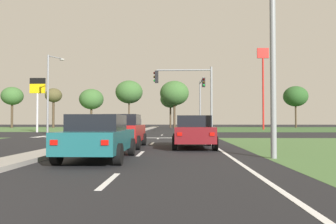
% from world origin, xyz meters
% --- Properties ---
extents(ground_plane, '(200.00, 200.00, 0.00)m').
position_xyz_m(ground_plane, '(0.00, 30.00, 0.00)').
color(ground_plane, black).
extents(grass_verge_far_left, '(35.00, 35.00, 0.01)m').
position_xyz_m(grass_verge_far_left, '(-25.50, 54.50, 0.00)').
color(grass_verge_far_left, '#476B38').
rests_on(grass_verge_far_left, ground).
extents(grass_verge_far_right, '(35.00, 35.00, 0.01)m').
position_xyz_m(grass_verge_far_right, '(25.50, 54.50, 0.00)').
color(grass_verge_far_right, '#385B2D').
rests_on(grass_verge_far_right, ground).
extents(median_island_near, '(1.20, 22.00, 0.14)m').
position_xyz_m(median_island_near, '(0.00, 11.00, 0.07)').
color(median_island_near, gray).
rests_on(median_island_near, ground).
extents(median_island_far, '(1.20, 36.00, 0.14)m').
position_xyz_m(median_island_far, '(0.00, 55.00, 0.07)').
color(median_island_far, gray).
rests_on(median_island_far, ground).
extents(lane_dash_near, '(0.14, 2.00, 0.01)m').
position_xyz_m(lane_dash_near, '(3.50, 4.39, 0.01)').
color(lane_dash_near, silver).
rests_on(lane_dash_near, ground).
extents(lane_dash_second, '(0.14, 2.00, 0.01)m').
position_xyz_m(lane_dash_second, '(3.50, 10.39, 0.01)').
color(lane_dash_second, silver).
rests_on(lane_dash_second, ground).
extents(lane_dash_third, '(0.14, 2.00, 0.01)m').
position_xyz_m(lane_dash_third, '(3.50, 16.39, 0.01)').
color(lane_dash_third, silver).
rests_on(lane_dash_third, ground).
extents(lane_dash_fourth, '(0.14, 2.00, 0.01)m').
position_xyz_m(lane_dash_fourth, '(3.50, 22.39, 0.01)').
color(lane_dash_fourth, silver).
rests_on(lane_dash_fourth, ground).
extents(lane_dash_fifth, '(0.14, 2.00, 0.01)m').
position_xyz_m(lane_dash_fifth, '(3.50, 28.39, 0.01)').
color(lane_dash_fifth, silver).
rests_on(lane_dash_fifth, ground).
extents(edge_line_right, '(0.14, 24.00, 0.01)m').
position_xyz_m(edge_line_right, '(6.85, 12.00, 0.01)').
color(edge_line_right, silver).
rests_on(edge_line_right, ground).
extents(stop_bar_near, '(6.40, 0.50, 0.01)m').
position_xyz_m(stop_bar_near, '(3.80, 23.00, 0.01)').
color(stop_bar_near, silver).
rests_on(stop_bar_near, ground).
extents(crosswalk_bar_near, '(0.70, 2.80, 0.01)m').
position_xyz_m(crosswalk_bar_near, '(-6.40, 24.80, 0.01)').
color(crosswalk_bar_near, silver).
rests_on(crosswalk_bar_near, ground).
extents(crosswalk_bar_second, '(0.70, 2.80, 0.01)m').
position_xyz_m(crosswalk_bar_second, '(-5.25, 24.80, 0.01)').
color(crosswalk_bar_second, silver).
rests_on(crosswalk_bar_second, ground).
extents(crosswalk_bar_third, '(0.70, 2.80, 0.01)m').
position_xyz_m(crosswalk_bar_third, '(-4.10, 24.80, 0.01)').
color(crosswalk_bar_third, silver).
rests_on(crosswalk_bar_third, ground).
extents(crosswalk_bar_fourth, '(0.70, 2.80, 0.01)m').
position_xyz_m(crosswalk_bar_fourth, '(-2.95, 24.80, 0.01)').
color(crosswalk_bar_fourth, silver).
rests_on(crosswalk_bar_fourth, ground).
extents(crosswalk_bar_fifth, '(0.70, 2.80, 0.01)m').
position_xyz_m(crosswalk_bar_fifth, '(-1.80, 24.80, 0.01)').
color(crosswalk_bar_fifth, silver).
rests_on(crosswalk_bar_fifth, ground).
extents(crosswalk_bar_sixth, '(0.70, 2.80, 0.01)m').
position_xyz_m(crosswalk_bar_sixth, '(-0.65, 24.80, 0.01)').
color(crosswalk_bar_sixth, silver).
rests_on(crosswalk_bar_sixth, ground).
extents(car_maroon_near, '(1.99, 4.52, 1.54)m').
position_xyz_m(car_maroon_near, '(5.72, 13.37, 0.79)').
color(car_maroon_near, maroon).
rests_on(car_maroon_near, ground).
extents(car_black_second, '(4.29, 2.00, 1.49)m').
position_xyz_m(car_black_second, '(-2.44, 29.52, 0.76)').
color(car_black_second, black).
rests_on(car_black_second, ground).
extents(car_teal_third, '(2.02, 4.40, 1.49)m').
position_xyz_m(car_teal_third, '(2.34, 8.29, 0.76)').
color(car_teal_third, '#19565B').
rests_on(car_teal_third, ground).
extents(car_red_fourth, '(1.96, 4.34, 1.61)m').
position_xyz_m(car_red_fourth, '(2.30, 13.58, 0.82)').
color(car_red_fourth, '#A31919').
rests_on(car_red_fourth, ground).
extents(traffic_signal_far_right, '(0.32, 5.76, 6.01)m').
position_xyz_m(traffic_signal_far_right, '(7.60, 34.55, 4.19)').
color(traffic_signal_far_right, gray).
rests_on(traffic_signal_far_right, ground).
extents(traffic_signal_near_right, '(4.64, 0.32, 5.55)m').
position_xyz_m(traffic_signal_near_right, '(5.92, 23.40, 3.83)').
color(traffic_signal_near_right, gray).
rests_on(traffic_signal_near_right, ground).
extents(street_lamp_near, '(0.74, 1.86, 9.18)m').
position_xyz_m(street_lamp_near, '(8.30, 9.02, 5.10)').
color(street_lamp_near, gray).
rests_on(street_lamp_near, ground).
extents(street_lamp_second, '(1.27, 1.78, 8.07)m').
position_xyz_m(street_lamp_second, '(-8.17, 31.01, 4.55)').
color(street_lamp_second, gray).
rests_on(street_lamp_second, ground).
extents(pedestrian_at_median, '(0.34, 0.34, 1.69)m').
position_xyz_m(pedestrian_at_median, '(0.07, 40.43, 1.16)').
color(pedestrian_at_median, '#9E8966').
rests_on(pedestrian_at_median, median_island_far).
extents(fastfood_pole_sign, '(1.80, 0.40, 12.84)m').
position_xyz_m(fastfood_pole_sign, '(18.41, 50.12, 9.27)').
color(fastfood_pole_sign, red).
rests_on(fastfood_pole_sign, ground).
extents(fuel_price_totem, '(1.80, 0.24, 6.38)m').
position_xyz_m(fuel_price_totem, '(-11.52, 35.97, 4.67)').
color(fuel_price_totem, silver).
rests_on(fuel_price_totem, ground).
extents(treeline_near, '(4.19, 4.19, 8.06)m').
position_xyz_m(treeline_near, '(-27.61, 61.96, 6.23)').
color(treeline_near, '#423323').
rests_on(treeline_near, ground).
extents(treeline_second, '(3.29, 3.29, 7.88)m').
position_xyz_m(treeline_second, '(-19.80, 63.04, 6.34)').
color(treeline_second, '#423323').
rests_on(treeline_second, ground).
extents(treeline_third, '(4.92, 4.92, 7.92)m').
position_xyz_m(treeline_third, '(-12.68, 64.92, 5.80)').
color(treeline_third, '#423323').
rests_on(treeline_third, ground).
extents(treeline_fourth, '(5.34, 5.34, 9.35)m').
position_xyz_m(treeline_fourth, '(-4.63, 62.72, 7.06)').
color(treeline_fourth, '#423323').
rests_on(treeline_fourth, ground).
extents(treeline_fifth, '(5.39, 5.39, 8.85)m').
position_xyz_m(treeline_fifth, '(4.35, 59.52, 6.53)').
color(treeline_fifth, '#423323').
rests_on(treeline_fifth, ground).
extents(treeline_sixth, '(3.96, 3.96, 7.32)m').
position_xyz_m(treeline_sixth, '(3.54, 62.64, 5.61)').
color(treeline_sixth, '#423323').
rests_on(treeline_sixth, ground).
extents(treeline_seventh, '(4.83, 4.83, 8.38)m').
position_xyz_m(treeline_seventh, '(28.66, 65.02, 6.30)').
color(treeline_seventh, '#423323').
rests_on(treeline_seventh, ground).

